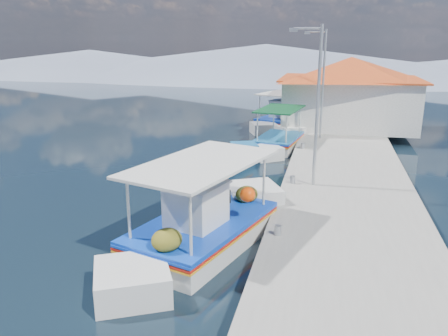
# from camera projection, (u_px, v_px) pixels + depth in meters

# --- Properties ---
(ground) EXTENTS (160.00, 160.00, 0.00)m
(ground) POSITION_uv_depth(u_px,v_px,m) (185.00, 205.00, 16.88)
(ground) COLOR black
(ground) RESTS_ON ground
(quay) EXTENTS (5.00, 44.00, 0.50)m
(quay) POSITION_uv_depth(u_px,v_px,m) (345.00, 166.00, 21.12)
(quay) COLOR gray
(quay) RESTS_ON ground
(bollards) EXTENTS (0.20, 17.20, 0.30)m
(bollards) POSITION_uv_depth(u_px,v_px,m) (299.00, 159.00, 20.77)
(bollards) COLOR #A5A8AD
(bollards) RESTS_ON quay
(main_caique) EXTENTS (4.26, 8.46, 2.91)m
(main_caique) POSITION_uv_depth(u_px,v_px,m) (203.00, 228.00, 13.46)
(main_caique) COLOR silver
(main_caique) RESTS_ON ground
(caique_green_canopy) EXTENTS (2.71, 6.74, 2.55)m
(caique_green_canopy) POSITION_uv_depth(u_px,v_px,m) (279.00, 142.00, 25.42)
(caique_green_canopy) COLOR silver
(caique_green_canopy) RESTS_ON ground
(caique_blue_hull) EXTENTS (3.31, 5.66, 1.09)m
(caique_blue_hull) POSITION_uv_depth(u_px,v_px,m) (218.00, 163.00, 21.47)
(caique_blue_hull) COLOR #195E96
(caique_blue_hull) RESTS_ON ground
(caique_far) EXTENTS (4.08, 7.16, 2.70)m
(caique_far) POSITION_uv_depth(u_px,v_px,m) (283.00, 120.00, 31.60)
(caique_far) COLOR silver
(caique_far) RESTS_ON ground
(harbor_building) EXTENTS (10.49, 10.49, 4.40)m
(harbor_building) POSITION_uv_depth(u_px,v_px,m) (349.00, 91.00, 28.78)
(harbor_building) COLOR white
(harbor_building) RESTS_ON quay
(lamp_post_near) EXTENTS (1.21, 0.14, 6.00)m
(lamp_post_near) POSITION_uv_depth(u_px,v_px,m) (315.00, 99.00, 16.69)
(lamp_post_near) COLOR #A5A8AD
(lamp_post_near) RESTS_ON quay
(lamp_post_far) EXTENTS (1.21, 0.14, 6.00)m
(lamp_post_far) POSITION_uv_depth(u_px,v_px,m) (322.00, 79.00, 25.11)
(lamp_post_far) COLOR #A5A8AD
(lamp_post_far) RESTS_ON quay
(mountain_ridge) EXTENTS (171.40, 96.00, 5.50)m
(mountain_ridge) POSITION_uv_depth(u_px,v_px,m) (343.00, 66.00, 67.26)
(mountain_ridge) COLOR gray
(mountain_ridge) RESTS_ON ground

